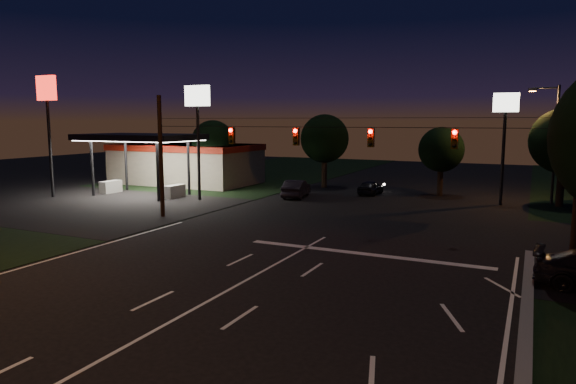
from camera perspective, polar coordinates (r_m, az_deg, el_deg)
The scene contains 17 objects.
ground at distance 16.73m, azimuth -14.47°, elevation -14.63°, with size 140.00×140.00×0.00m, color black.
cross_street_left at distance 41.42m, azimuth -21.44°, elevation -1.46°, with size 20.00×16.00×0.02m, color black.
stop_bar at distance 25.09m, azimuth 8.41°, elevation -6.81°, with size 12.00×0.50×0.01m, color silver.
utility_pole_right at distance 27.52m, azimuth 29.03°, elevation -6.43°, with size 0.30×0.30×9.00m, color black.
utility_pole_left at distance 35.26m, azimuth -13.73°, elevation -2.69°, with size 0.28×0.28×8.00m, color black.
signal_span at distance 28.54m, azimuth 4.94°, elevation 6.19°, with size 24.00×0.40×1.56m.
gas_station at distance 53.02m, azimuth -11.53°, elevation 3.46°, with size 14.20×16.10×5.25m.
pole_sign_left_near at distance 41.46m, azimuth -10.01°, elevation 8.66°, with size 2.20×0.30×9.10m.
pole_sign_left_far at distance 46.79m, azimuth -25.17°, elevation 8.72°, with size 2.00×0.30×10.00m.
pole_sign_right at distance 41.77m, azimuth 22.96°, elevation 7.14°, with size 1.80×0.30×8.40m.
street_light_right_far at distance 43.74m, azimuth 27.28°, elevation 5.59°, with size 2.20×0.35×9.00m.
tree_far_a at distance 50.43m, azimuth -8.24°, elevation 5.45°, with size 4.20×4.20×6.42m.
tree_far_b at distance 49.31m, azimuth 4.16°, elevation 5.87°, with size 4.60×4.60×6.98m.
tree_far_c at distance 45.44m, azimuth 16.71°, elevation 4.49°, with size 3.80×3.80×5.86m.
tree_far_d at distance 42.91m, azimuth 28.32°, elevation 4.94°, with size 4.80×4.80×7.30m.
car_oncoming_a at distance 45.16m, azimuth 9.16°, elevation 0.52°, with size 1.46×3.62×1.23m, color black.
car_oncoming_b at distance 42.90m, azimuth 0.92°, elevation 0.38°, with size 1.54×4.41×1.45m, color black.
Camera 1 is at (10.12, -11.71, 6.33)m, focal length 32.00 mm.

